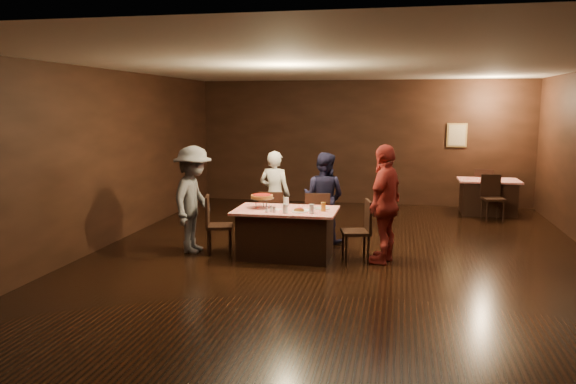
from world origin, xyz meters
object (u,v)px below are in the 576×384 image
object	(u,v)px
chair_far_right	(318,219)
diner_navy_hoodie	(324,197)
chair_end_right	(356,231)
glass_back	(287,202)
diner_red_shirt	(385,204)
diner_grey_knit	(193,199)
chair_back_near	(493,198)
glass_front_right	(312,209)
glass_amber	(323,207)
back_table	(488,197)
glass_front_left	(285,208)
pizza_stand	(262,197)
diner_white_jacket	(275,195)
chair_back_far	(484,189)
main_table	(286,233)
plate_empty	(322,208)
chair_far_left	(272,218)
chair_end_left	(219,225)

from	to	relation	value
chair_far_right	diner_navy_hoodie	distance (m)	0.50
chair_end_right	glass_back	xyz separation A→B (m)	(-1.15, 0.30, 0.37)
chair_end_right	diner_red_shirt	world-z (taller)	diner_red_shirt
diner_grey_knit	chair_end_right	bearing A→B (deg)	-89.02
chair_back_near	diner_red_shirt	world-z (taller)	diner_red_shirt
diner_red_shirt	glass_front_right	distance (m)	1.12
chair_far_right	chair_back_near	distance (m)	4.42
glass_amber	diner_navy_hoodie	bearing A→B (deg)	97.47
back_table	glass_front_left	world-z (taller)	glass_front_left
back_table	diner_grey_knit	bearing A→B (deg)	-140.05
pizza_stand	diner_white_jacket	bearing A→B (deg)	92.86
diner_red_shirt	glass_front_left	bearing A→B (deg)	-59.74
chair_back_far	diner_red_shirt	size ratio (longest dim) A/B	0.52
glass_front_right	diner_navy_hoodie	bearing A→B (deg)	90.21
chair_back_near	diner_grey_knit	bearing A→B (deg)	-155.63
diner_navy_hoodie	diner_grey_knit	world-z (taller)	diner_grey_knit
chair_end_right	glass_front_right	size ratio (longest dim) A/B	6.79
chair_back_far	chair_far_right	bearing A→B (deg)	66.65
back_table	diner_navy_hoodie	size ratio (longest dim) A/B	0.82
main_table	glass_front_right	distance (m)	0.69
plate_empty	diner_navy_hoodie	bearing A→B (deg)	96.10
back_table	diner_grey_knit	world-z (taller)	diner_grey_knit
back_table	chair_end_right	bearing A→B (deg)	-120.26
chair_far_left	glass_front_left	xyz separation A→B (m)	(0.45, -1.05, 0.37)
diner_navy_hoodie	pizza_stand	bearing A→B (deg)	66.18
back_table	chair_back_near	bearing A→B (deg)	-90.00
chair_back_far	plate_empty	bearing A→B (deg)	71.45
glass_front_left	diner_grey_knit	bearing A→B (deg)	167.98
main_table	diner_grey_knit	distance (m)	1.62
diner_grey_knit	glass_amber	size ratio (longest dim) A/B	12.46
back_table	diner_white_jacket	size ratio (longest dim) A/B	0.82
chair_far_right	chair_end_right	bearing A→B (deg)	127.03
diner_white_jacket	diner_navy_hoodie	bearing A→B (deg)	-176.32
chair_end_left	glass_front_left	world-z (taller)	chair_end_left
chair_back_far	diner_white_jacket	world-z (taller)	diner_white_jacket
chair_end_right	diner_white_jacket	bearing A→B (deg)	-142.70
main_table	glass_amber	size ratio (longest dim) A/B	11.43
chair_far_left	chair_back_far	xyz separation A→B (m)	(4.08, 4.27, 0.00)
chair_far_right	chair_back_far	bearing A→B (deg)	-133.52
chair_back_far	chair_end_right	bearing A→B (deg)	76.99
glass_front_left	glass_front_right	distance (m)	0.40
diner_navy_hoodie	main_table	bearing A→B (deg)	82.71
back_table	chair_back_near	size ratio (longest dim) A/B	1.37
glass_amber	diner_red_shirt	bearing A→B (deg)	3.88
main_table	chair_end_left	bearing A→B (deg)	180.00
chair_end_right	diner_navy_hoodie	xyz separation A→B (m)	(-0.65, 1.13, 0.32)
chair_back_far	pizza_stand	xyz separation A→B (m)	(-4.08, -4.97, 0.48)
main_table	diner_red_shirt	xyz separation A→B (m)	(1.54, 0.01, 0.52)
chair_far_right	pizza_stand	size ratio (longest dim) A/B	2.50
chair_end_left	glass_front_right	bearing A→B (deg)	-114.11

